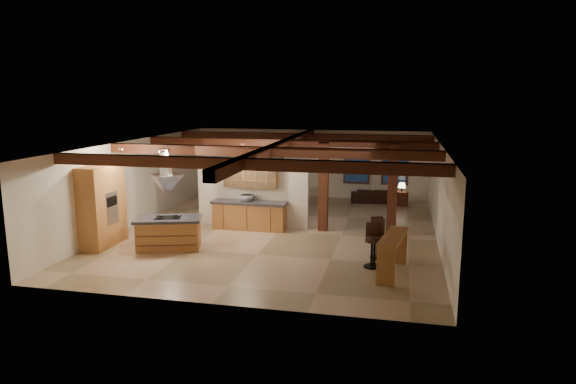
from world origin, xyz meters
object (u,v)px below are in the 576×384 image
dining_table (276,204)px  sofa (374,196)px  kitchen_island (169,233)px  bar_counter (393,248)px

dining_table → sofa: dining_table is taller
kitchen_island → dining_table: 5.49m
sofa → bar_counter: bearing=90.2°
bar_counter → sofa: bearing=96.0°
dining_table → sofa: 4.43m
kitchen_island → sofa: size_ratio=1.09×
dining_table → sofa: size_ratio=0.94×
dining_table → bar_counter: size_ratio=0.92×
kitchen_island → bar_counter: size_ratio=1.07×
dining_table → bar_counter: 7.43m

